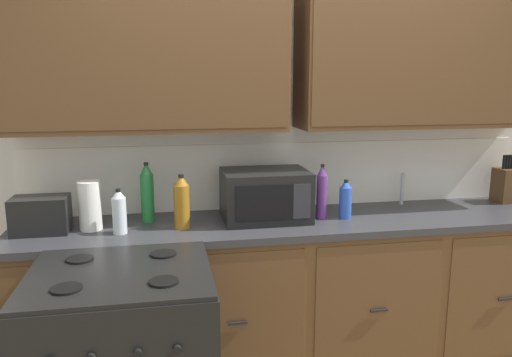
% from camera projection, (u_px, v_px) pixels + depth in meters
% --- Properties ---
extents(wall_unit, '(4.29, 0.40, 2.48)m').
position_uv_depth(wall_unit, '(289.00, 87.00, 2.88)').
color(wall_unit, white).
rests_on(wall_unit, ground_plane).
extents(counter_run, '(3.12, 0.64, 0.94)m').
position_uv_depth(counter_run, '(295.00, 294.00, 2.92)').
color(counter_run, black).
rests_on(counter_run, ground_plane).
extents(microwave, '(0.48, 0.37, 0.28)m').
position_uv_depth(microwave, '(265.00, 195.00, 2.80)').
color(microwave, black).
rests_on(microwave, counter_run).
extents(toaster, '(0.28, 0.18, 0.19)m').
position_uv_depth(toaster, '(41.00, 215.00, 2.56)').
color(toaster, black).
rests_on(toaster, counter_run).
extents(knife_block, '(0.11, 0.14, 0.31)m').
position_uv_depth(knife_block, '(505.00, 184.00, 3.21)').
color(knife_block, '#52361E').
rests_on(knife_block, counter_run).
extents(sink_faucet, '(0.02, 0.02, 0.20)m').
position_uv_depth(sink_faucet, '(402.00, 189.00, 3.15)').
color(sink_faucet, '#B2B5BA').
rests_on(sink_faucet, counter_run).
extents(paper_towel_roll, '(0.12, 0.12, 0.26)m').
position_uv_depth(paper_towel_roll, '(90.00, 206.00, 2.60)').
color(paper_towel_roll, white).
rests_on(paper_towel_roll, counter_run).
extents(bottle_blue, '(0.07, 0.07, 0.22)m').
position_uv_depth(bottle_blue, '(345.00, 199.00, 2.83)').
color(bottle_blue, blue).
rests_on(bottle_blue, counter_run).
extents(bottle_green, '(0.07, 0.07, 0.33)m').
position_uv_depth(bottle_green, '(147.00, 193.00, 2.76)').
color(bottle_green, '#237A38').
rests_on(bottle_green, counter_run).
extents(bottle_amber, '(0.08, 0.08, 0.29)m').
position_uv_depth(bottle_amber, '(182.00, 202.00, 2.63)').
color(bottle_amber, '#9E6619').
rests_on(bottle_amber, counter_run).
extents(bottle_clear, '(0.07, 0.07, 0.24)m').
position_uv_depth(bottle_clear, '(119.00, 212.00, 2.54)').
color(bottle_clear, silver).
rests_on(bottle_clear, counter_run).
extents(bottle_violet, '(0.06, 0.06, 0.31)m').
position_uv_depth(bottle_violet, '(322.00, 192.00, 2.82)').
color(bottle_violet, '#663384').
rests_on(bottle_violet, counter_run).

